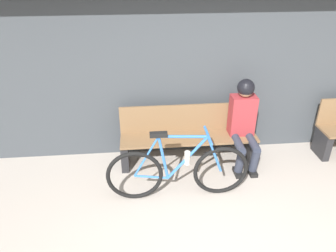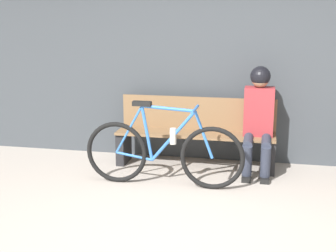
# 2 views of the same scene
# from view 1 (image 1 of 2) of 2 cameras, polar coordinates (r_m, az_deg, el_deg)

# --- Properties ---
(storefront_wall) EXTENTS (12.00, 0.56, 3.20)m
(storefront_wall) POSITION_cam_1_polar(r_m,az_deg,el_deg) (4.48, 5.16, 14.69)
(storefront_wall) COLOR #3D4247
(storefront_wall) RESTS_ON ground_plane
(park_bench_near) EXTENTS (1.89, 0.42, 0.83)m
(park_bench_near) POSITION_cam_1_polar(r_m,az_deg,el_deg) (4.61, 3.54, -1.85)
(park_bench_near) COLOR brown
(park_bench_near) RESTS_ON ground_plane
(bicycle) EXTENTS (1.73, 0.40, 0.92)m
(bicycle) POSITION_cam_1_polar(r_m,az_deg,el_deg) (3.97, 1.81, -7.86)
(bicycle) COLOR black
(bicycle) RESTS_ON ground_plane
(person_seated) EXTENTS (0.34, 0.61, 1.24)m
(person_seated) POSITION_cam_1_polar(r_m,az_deg,el_deg) (4.54, 13.08, 1.30)
(person_seated) COLOR #2D3342
(person_seated) RESTS_ON ground_plane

